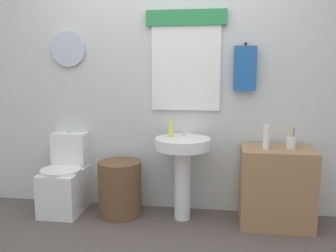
{
  "coord_description": "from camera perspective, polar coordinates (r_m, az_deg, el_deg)",
  "views": [
    {
      "loc": [
        0.55,
        -2.32,
        1.4
      ],
      "look_at": [
        0.08,
        0.8,
        0.88
      ],
      "focal_mm": 38.6,
      "sensor_mm": 36.0,
      "label": 1
    }
  ],
  "objects": [
    {
      "name": "lotion_bottle",
      "position": [
        3.21,
        15.24,
        -1.7
      ],
      "size": [
        0.05,
        0.05,
        0.21
      ],
      "primitive_type": "cylinder",
      "color": "white",
      "rests_on": "wooden_cabinet"
    },
    {
      "name": "toothbrush_cup",
      "position": [
        3.31,
        18.82,
        -2.44
      ],
      "size": [
        0.08,
        0.08,
        0.19
      ],
      "color": "silver",
      "rests_on": "wooden_cabinet"
    },
    {
      "name": "soap_bottle",
      "position": [
        3.3,
        0.37,
        -0.29
      ],
      "size": [
        0.05,
        0.05,
        0.16
      ],
      "primitive_type": "cylinder",
      "color": "#DBD166",
      "rests_on": "pedestal_sink"
    },
    {
      "name": "back_wall",
      "position": [
        3.51,
        -0.4,
        7.82
      ],
      "size": [
        4.4,
        0.18,
        2.6
      ],
      "color": "silver",
      "rests_on": "ground_plane"
    },
    {
      "name": "laundry_hamper",
      "position": [
        3.49,
        -7.61,
        -9.73
      ],
      "size": [
        0.4,
        0.4,
        0.52
      ],
      "primitive_type": "cylinder",
      "color": "brown",
      "rests_on": "ground_plane"
    },
    {
      "name": "toilet",
      "position": [
        3.7,
        -15.85,
        -8.38
      ],
      "size": [
        0.38,
        0.51,
        0.77
      ],
      "color": "white",
      "rests_on": "ground_plane"
    },
    {
      "name": "pedestal_sink",
      "position": [
        3.29,
        2.32,
        -5.2
      ],
      "size": [
        0.5,
        0.5,
        0.76
      ],
      "color": "white",
      "rests_on": "ground_plane"
    },
    {
      "name": "faucet",
      "position": [
        3.36,
        2.56,
        -0.69
      ],
      "size": [
        0.03,
        0.03,
        0.1
      ],
      "primitive_type": "cylinder",
      "color": "silver",
      "rests_on": "pedestal_sink"
    },
    {
      "name": "wooden_cabinet",
      "position": [
        3.37,
        16.69,
        -9.17
      ],
      "size": [
        0.62,
        0.44,
        0.7
      ],
      "primitive_type": "cube",
      "color": "#9E754C",
      "rests_on": "ground_plane"
    }
  ]
}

